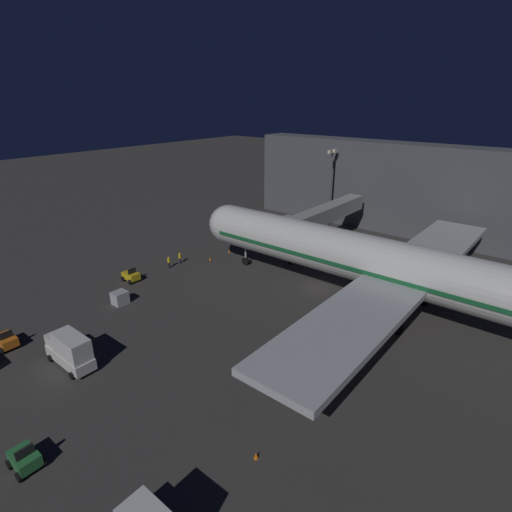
{
  "coord_description": "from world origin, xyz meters",
  "views": [
    {
      "loc": [
        43.28,
        24.59,
        24.2
      ],
      "look_at": [
        3.0,
        -8.39,
        3.5
      ],
      "focal_mm": 28.34,
      "sensor_mm": 36.0,
      "label": 1
    }
  ],
  "objects_px": {
    "pushback_tug": "(131,276)",
    "traffic_cone_nose_port": "(229,251)",
    "airliner_at_gate": "(398,268)",
    "traffic_cone_wingtip_svc_side": "(256,455)",
    "baggage_tug_lead": "(25,459)",
    "baggage_tug_spare": "(6,341)",
    "jet_bridge": "(319,217)",
    "ground_crew_under_port_wing": "(180,257)",
    "apron_floodlight_mast": "(331,182)",
    "baggage_container_near_belt": "(120,298)",
    "catering_truck": "(70,350)",
    "traffic_cone_nose_starboard": "(210,259)",
    "ground_crew_near_nose_gear": "(169,262)"
  },
  "relations": [
    {
      "from": "baggage_container_near_belt",
      "to": "traffic_cone_nose_port",
      "type": "xyz_separation_m",
      "value": [
        -21.6,
        -1.52,
        -0.54
      ]
    },
    {
      "from": "jet_bridge",
      "to": "ground_crew_under_port_wing",
      "type": "distance_m",
      "value": 23.36
    },
    {
      "from": "baggage_container_near_belt",
      "to": "ground_crew_near_nose_gear",
      "type": "bearing_deg",
      "value": -159.64
    },
    {
      "from": "traffic_cone_wingtip_svc_side",
      "to": "baggage_tug_lead",
      "type": "bearing_deg",
      "value": -48.08
    },
    {
      "from": "traffic_cone_nose_starboard",
      "to": "pushback_tug",
      "type": "bearing_deg",
      "value": -14.1
    },
    {
      "from": "apron_floodlight_mast",
      "to": "catering_truck",
      "type": "bearing_deg",
      "value": 3.79
    },
    {
      "from": "jet_bridge",
      "to": "baggage_tug_lead",
      "type": "height_order",
      "value": "jet_bridge"
    },
    {
      "from": "jet_bridge",
      "to": "traffic_cone_nose_starboard",
      "type": "distance_m",
      "value": 18.98
    },
    {
      "from": "pushback_tug",
      "to": "baggage_container_near_belt",
      "type": "distance_m",
      "value": 6.69
    },
    {
      "from": "airliner_at_gate",
      "to": "catering_truck",
      "type": "xyz_separation_m",
      "value": [
        29.5,
        -19.85,
        -3.96
      ]
    },
    {
      "from": "jet_bridge",
      "to": "baggage_tug_spare",
      "type": "height_order",
      "value": "jet_bridge"
    },
    {
      "from": "ground_crew_under_port_wing",
      "to": "traffic_cone_nose_port",
      "type": "xyz_separation_m",
      "value": [
        -8.22,
        2.75,
        -0.7
      ]
    },
    {
      "from": "baggage_tug_lead",
      "to": "catering_truck",
      "type": "height_order",
      "value": "catering_truck"
    },
    {
      "from": "airliner_at_gate",
      "to": "baggage_tug_spare",
      "type": "height_order",
      "value": "airliner_at_gate"
    },
    {
      "from": "baggage_container_near_belt",
      "to": "traffic_cone_nose_starboard",
      "type": "bearing_deg",
      "value": -174.95
    },
    {
      "from": "pushback_tug",
      "to": "traffic_cone_nose_starboard",
      "type": "xyz_separation_m",
      "value": [
        -12.38,
        3.11,
        -0.51
      ]
    },
    {
      "from": "pushback_tug",
      "to": "baggage_tug_lead",
      "type": "bearing_deg",
      "value": 41.99
    },
    {
      "from": "airliner_at_gate",
      "to": "ground_crew_under_port_wing",
      "type": "distance_m",
      "value": 32.33
    },
    {
      "from": "traffic_cone_nose_starboard",
      "to": "traffic_cone_wingtip_svc_side",
      "type": "height_order",
      "value": "same"
    },
    {
      "from": "baggage_tug_lead",
      "to": "traffic_cone_nose_port",
      "type": "height_order",
      "value": "baggage_tug_lead"
    },
    {
      "from": "traffic_cone_nose_port",
      "to": "traffic_cone_nose_starboard",
      "type": "bearing_deg",
      "value": 0.0
    },
    {
      "from": "traffic_cone_wingtip_svc_side",
      "to": "ground_crew_near_nose_gear",
      "type": "bearing_deg",
      "value": -119.85
    },
    {
      "from": "traffic_cone_nose_port",
      "to": "baggage_tug_spare",
      "type": "bearing_deg",
      "value": 1.17
    },
    {
      "from": "airliner_at_gate",
      "to": "ground_crew_near_nose_gear",
      "type": "distance_m",
      "value": 32.69
    },
    {
      "from": "airliner_at_gate",
      "to": "catering_truck",
      "type": "height_order",
      "value": "airliner_at_gate"
    },
    {
      "from": "traffic_cone_nose_port",
      "to": "ground_crew_near_nose_gear",
      "type": "bearing_deg",
      "value": -13.98
    },
    {
      "from": "baggage_tug_spare",
      "to": "ground_crew_under_port_wing",
      "type": "distance_m",
      "value": 26.43
    },
    {
      "from": "baggage_container_near_belt",
      "to": "traffic_cone_nose_port",
      "type": "distance_m",
      "value": 21.66
    },
    {
      "from": "apron_floodlight_mast",
      "to": "pushback_tug",
      "type": "distance_m",
      "value": 41.71
    },
    {
      "from": "baggage_container_near_belt",
      "to": "apron_floodlight_mast",
      "type": "bearing_deg",
      "value": 175.36
    },
    {
      "from": "traffic_cone_nose_port",
      "to": "baggage_container_near_belt",
      "type": "bearing_deg",
      "value": 4.03
    },
    {
      "from": "pushback_tug",
      "to": "traffic_cone_nose_port",
      "type": "height_order",
      "value": "pushback_tug"
    },
    {
      "from": "baggage_tug_spare",
      "to": "baggage_container_near_belt",
      "type": "xyz_separation_m",
      "value": [
        -12.81,
        0.82,
        0.03
      ]
    },
    {
      "from": "baggage_tug_lead",
      "to": "catering_truck",
      "type": "distance_m",
      "value": 11.67
    },
    {
      "from": "airliner_at_gate",
      "to": "ground_crew_under_port_wing",
      "type": "xyz_separation_m",
      "value": [
        6.02,
        -31.41,
        -4.76
      ]
    },
    {
      "from": "apron_floodlight_mast",
      "to": "traffic_cone_wingtip_svc_side",
      "type": "distance_m",
      "value": 58.07
    },
    {
      "from": "airliner_at_gate",
      "to": "ground_crew_near_nose_gear",
      "type": "xyz_separation_m",
      "value": [
        8.28,
        -31.27,
        -4.71
      ]
    },
    {
      "from": "ground_crew_under_port_wing",
      "to": "pushback_tug",
      "type": "bearing_deg",
      "value": -2.42
    },
    {
      "from": "airliner_at_gate",
      "to": "catering_truck",
      "type": "relative_size",
      "value": 10.03
    },
    {
      "from": "airliner_at_gate",
      "to": "pushback_tug",
      "type": "distance_m",
      "value": 35.3
    },
    {
      "from": "baggage_tug_lead",
      "to": "ground_crew_near_nose_gear",
      "type": "bearing_deg",
      "value": -145.48
    },
    {
      "from": "airliner_at_gate",
      "to": "traffic_cone_wingtip_svc_side",
      "type": "height_order",
      "value": "airliner_at_gate"
    },
    {
      "from": "baggage_tug_spare",
      "to": "airliner_at_gate",
      "type": "bearing_deg",
      "value": 139.05
    },
    {
      "from": "baggage_tug_lead",
      "to": "pushback_tug",
      "type": "distance_m",
      "value": 30.63
    },
    {
      "from": "airliner_at_gate",
      "to": "ground_crew_under_port_wing",
      "type": "height_order",
      "value": "airliner_at_gate"
    },
    {
      "from": "airliner_at_gate",
      "to": "traffic_cone_nose_starboard",
      "type": "relative_size",
      "value": 108.62
    },
    {
      "from": "apron_floodlight_mast",
      "to": "pushback_tug",
      "type": "bearing_deg",
      "value": -11.67
    },
    {
      "from": "ground_crew_under_port_wing",
      "to": "traffic_cone_wingtip_svc_side",
      "type": "relative_size",
      "value": 3.23
    },
    {
      "from": "catering_truck",
      "to": "ground_crew_near_nose_gear",
      "type": "distance_m",
      "value": 24.11
    },
    {
      "from": "apron_floodlight_mast",
      "to": "baggage_container_near_belt",
      "type": "bearing_deg",
      "value": -4.64
    }
  ]
}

